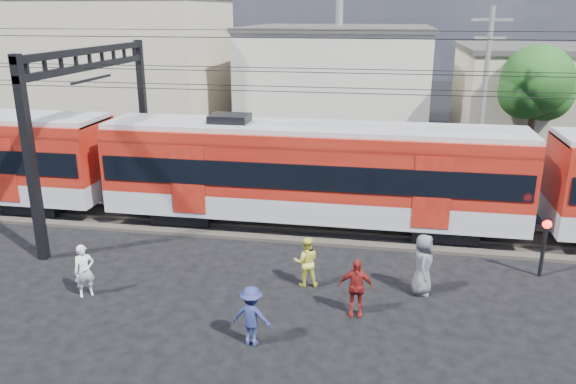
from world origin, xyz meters
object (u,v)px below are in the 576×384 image
(commuter_train, at_px, (317,171))
(pedestrian_a, at_px, (84,271))
(pedestrian_c, at_px, (252,316))
(crossing_signal, at_px, (545,237))

(commuter_train, relative_size, pedestrian_a, 30.71)
(pedestrian_a, xyz_separation_m, pedestrian_c, (5.60, -1.68, 0.00))
(pedestrian_c, bearing_deg, crossing_signal, -138.87)
(commuter_train, xyz_separation_m, crossing_signal, (7.77, -2.90, -1.01))
(commuter_train, xyz_separation_m, pedestrian_a, (-6.16, -6.71, -1.58))
(crossing_signal, bearing_deg, pedestrian_c, -146.64)
(pedestrian_c, bearing_deg, commuter_train, -86.10)
(pedestrian_a, bearing_deg, pedestrian_c, -55.84)
(commuter_train, bearing_deg, pedestrian_a, -132.58)
(commuter_train, height_order, crossing_signal, commuter_train)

